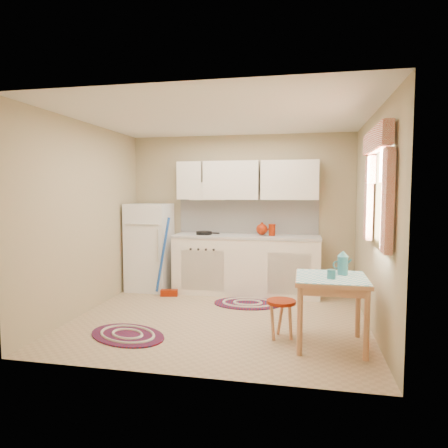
{
  "coord_description": "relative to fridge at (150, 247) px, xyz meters",
  "views": [
    {
      "loc": [
        1.02,
        -4.81,
        1.6
      ],
      "look_at": [
        0.0,
        0.25,
        1.18
      ],
      "focal_mm": 32.0,
      "sensor_mm": 36.0,
      "label": 1
    }
  ],
  "objects": [
    {
      "name": "mug",
      "position": [
        2.73,
        -1.99,
        0.07
      ],
      "size": [
        0.11,
        0.11,
        0.1
      ],
      "primitive_type": "cylinder",
      "rotation": [
        0.0,
        0.0,
        0.37
      ],
      "color": "teal",
      "rests_on": "table"
    },
    {
      "name": "countertop",
      "position": [
        1.57,
        0.05,
        0.2
      ],
      "size": [
        2.27,
        0.62,
        0.04
      ],
      "primitive_type": "cube",
      "color": "#BBB7B1",
      "rests_on": "base_cabinets"
    },
    {
      "name": "red_canister",
      "position": [
        1.97,
        0.05,
        0.3
      ],
      "size": [
        0.13,
        0.13,
        0.16
      ],
      "primitive_type": "cylinder",
      "rotation": [
        0.0,
        0.0,
        0.42
      ],
      "color": "maroon",
      "rests_on": "countertop"
    },
    {
      "name": "coffee_pot",
      "position": [
        2.86,
        -1.77,
        0.16
      ],
      "size": [
        0.15,
        0.13,
        0.27
      ],
      "primitive_type": null,
      "rotation": [
        0.0,
        0.0,
        0.11
      ],
      "color": "teal",
      "rests_on": "table"
    },
    {
      "name": "frying_pan",
      "position": [
        0.91,
        0.0,
        0.24
      ],
      "size": [
        0.29,
        0.29,
        0.05
      ],
      "primitive_type": "cylinder",
      "rotation": [
        0.0,
        0.0,
        -0.21
      ],
      "color": "black",
      "rests_on": "countertop"
    },
    {
      "name": "rug_center",
      "position": [
        1.68,
        -0.53,
        -0.69
      ],
      "size": [
        1.01,
        0.71,
        0.02
      ],
      "primitive_type": null,
      "rotation": [
        0.0,
        0.0,
        0.08
      ],
      "color": "maroon",
      "rests_on": "ground"
    },
    {
      "name": "fridge",
      "position": [
        0.0,
        0.0,
        0.0
      ],
      "size": [
        0.65,
        0.6,
        1.4
      ],
      "primitive_type": "cube",
      "color": "white",
      "rests_on": "ground"
    },
    {
      "name": "table",
      "position": [
        2.74,
        -1.89,
        -0.34
      ],
      "size": [
        0.72,
        0.72,
        0.72
      ],
      "primitive_type": "cube",
      "color": "tan",
      "rests_on": "ground"
    },
    {
      "name": "base_cabinets",
      "position": [
        1.57,
        0.05,
        -0.26
      ],
      "size": [
        2.25,
        0.6,
        0.88
      ],
      "primitive_type": "cube",
      "color": "white",
      "rests_on": "ground"
    },
    {
      "name": "stool",
      "position": [
        2.22,
        -1.77,
        -0.49
      ],
      "size": [
        0.35,
        0.35,
        0.42
      ],
      "primitive_type": "cylinder",
      "rotation": [
        0.0,
        0.0,
        0.12
      ],
      "color": "maroon",
      "rests_on": "ground"
    },
    {
      "name": "broom",
      "position": [
        0.45,
        -0.35,
        -0.1
      ],
      "size": [
        0.3,
        0.18,
        1.2
      ],
      "primitive_type": null,
      "rotation": [
        0.0,
        0.0,
        0.21
      ],
      "color": "#1B4BAD",
      "rests_on": "ground"
    },
    {
      "name": "rug_left",
      "position": [
        0.55,
        -2.04,
        -0.69
      ],
      "size": [
        1.11,
        0.95,
        0.02
      ],
      "primitive_type": null,
      "rotation": [
        0.0,
        0.0,
        -0.41
      ],
      "color": "maroon",
      "rests_on": "ground"
    },
    {
      "name": "red_kettle",
      "position": [
        1.82,
        0.05,
        0.32
      ],
      "size": [
        0.24,
        0.23,
        0.19
      ],
      "primitive_type": null,
      "rotation": [
        0.0,
        0.0,
        0.39
      ],
      "color": "maroon",
      "rests_on": "countertop"
    },
    {
      "name": "room_shell",
      "position": [
        1.58,
        -1.01,
        0.9
      ],
      "size": [
        3.64,
        3.6,
        2.52
      ],
      "color": "tan",
      "rests_on": "ground"
    }
  ]
}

